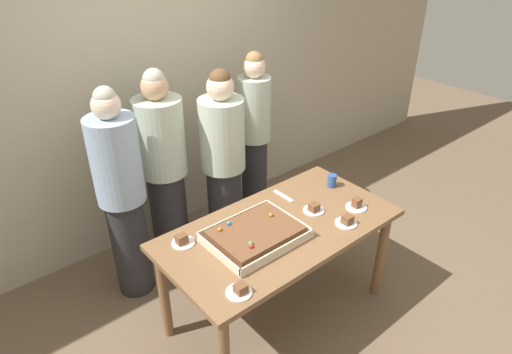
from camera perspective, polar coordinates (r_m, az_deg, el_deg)
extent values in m
plane|color=brown|center=(3.58, 2.72, -16.66)|extent=(12.00, 12.00, 0.00)
cube|color=#B2A893|center=(3.94, -13.03, 13.02)|extent=(8.00, 0.12, 3.00)
cube|color=brown|center=(3.06, 3.06, -6.58)|extent=(1.64, 0.85, 0.04)
cylinder|color=brown|center=(3.59, 15.59, -9.48)|extent=(0.07, 0.07, 0.76)
cylinder|color=brown|center=(3.22, -11.63, -14.42)|extent=(0.07, 0.07, 0.76)
cylinder|color=brown|center=(3.92, 7.47, -4.78)|extent=(0.07, 0.07, 0.76)
cube|color=beige|center=(2.93, -0.12, -7.75)|extent=(0.61, 0.46, 0.01)
cube|color=beige|center=(2.78, 2.91, -9.42)|extent=(0.61, 0.01, 0.05)
cube|color=beige|center=(3.06, -2.84, -5.29)|extent=(0.61, 0.01, 0.05)
cube|color=beige|center=(2.77, -4.93, -9.63)|extent=(0.01, 0.46, 0.05)
cube|color=beige|center=(3.07, 4.18, -5.09)|extent=(0.01, 0.46, 0.05)
cube|color=brown|center=(2.91, -0.12, -7.14)|extent=(0.54, 0.39, 0.07)
sphere|color=red|center=(2.73, -0.62, -8.79)|extent=(0.03, 0.03, 0.03)
sphere|color=green|center=(2.75, -0.68, -8.44)|extent=(0.03, 0.03, 0.03)
sphere|color=orange|center=(2.88, -4.65, -6.65)|extent=(0.03, 0.03, 0.03)
sphere|color=orange|center=(3.00, 1.91, -4.83)|extent=(0.03, 0.03, 0.03)
sphere|color=#2D84E0|center=(2.93, -3.47, -5.89)|extent=(0.03, 0.03, 0.03)
cylinder|color=white|center=(3.30, 12.61, -3.79)|extent=(0.15, 0.15, 0.01)
cube|color=brown|center=(3.28, 12.70, -3.21)|extent=(0.06, 0.05, 0.07)
cylinder|color=white|center=(2.56, -2.19, -14.45)|extent=(0.15, 0.15, 0.01)
cube|color=brown|center=(2.54, -1.97, -13.96)|extent=(0.06, 0.06, 0.05)
cylinder|color=white|center=(3.12, 11.36, -5.77)|extent=(0.15, 0.15, 0.01)
cube|color=brown|center=(3.10, 11.54, -5.32)|extent=(0.07, 0.06, 0.06)
cylinder|color=white|center=(3.22, 7.34, -4.23)|extent=(0.15, 0.15, 0.01)
cube|color=brown|center=(3.19, 7.38, -3.84)|extent=(0.07, 0.06, 0.05)
cylinder|color=white|center=(2.93, -9.23, -8.26)|extent=(0.15, 0.15, 0.01)
cube|color=brown|center=(2.90, -9.43, -7.78)|extent=(0.07, 0.06, 0.06)
cylinder|color=#2D5199|center=(3.50, 9.63, -0.47)|extent=(0.07, 0.07, 0.10)
cube|color=silver|center=(3.36, 3.50, -2.41)|extent=(0.03, 0.20, 0.01)
cylinder|color=#28282D|center=(3.93, -3.94, -3.98)|extent=(0.29, 0.29, 0.81)
cylinder|color=#B7C6B2|center=(3.59, -4.33, 5.38)|extent=(0.37, 0.37, 0.59)
sphere|color=beige|center=(3.44, -4.58, 11.32)|extent=(0.21, 0.21, 0.21)
sphere|color=brown|center=(3.43, -4.62, 12.25)|extent=(0.17, 0.17, 0.17)
cylinder|color=#28282D|center=(3.62, -15.65, -8.34)|extent=(0.28, 0.28, 0.84)
cylinder|color=#93ADCC|center=(3.23, -17.41, 2.00)|extent=(0.34, 0.34, 0.63)
sphere|color=beige|center=(3.07, -18.54, 8.65)|extent=(0.19, 0.19, 0.19)
sphere|color=#B2A899|center=(3.06, -18.70, 9.57)|extent=(0.15, 0.15, 0.15)
cylinder|color=#28282D|center=(3.90, -10.95, -4.71)|extent=(0.30, 0.30, 0.83)
cylinder|color=#B7C6B2|center=(3.55, -12.06, 4.97)|extent=(0.38, 0.38, 0.62)
sphere|color=tan|center=(3.40, -12.78, 11.12)|extent=(0.21, 0.21, 0.21)
sphere|color=#B2A899|center=(3.38, -12.89, 12.03)|extent=(0.16, 0.16, 0.16)
cylinder|color=#28282D|center=(4.35, -0.21, -0.11)|extent=(0.24, 0.24, 0.83)
cylinder|color=#B7C6B2|center=(4.04, -0.23, 8.62)|extent=(0.30, 0.30, 0.58)
sphere|color=beige|center=(3.92, -0.24, 13.82)|extent=(0.20, 0.20, 0.20)
sphere|color=olive|center=(3.91, -0.24, 14.60)|extent=(0.16, 0.16, 0.16)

